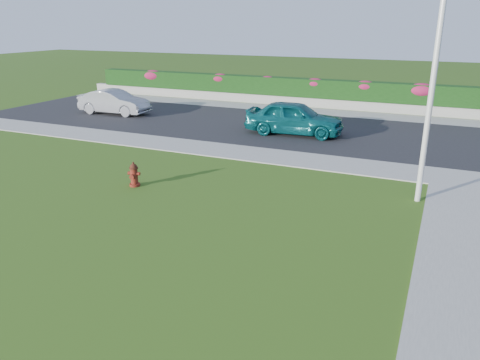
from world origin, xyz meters
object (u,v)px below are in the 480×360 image
at_px(sedan_teal, 294,118).
at_px(fire_hydrant, 134,175).
at_px(sedan_silver, 114,102).
at_px(utility_pole, 431,100).

bearing_deg(sedan_teal, fire_hydrant, 160.45).
xyz_separation_m(sedan_teal, sedan_silver, (-10.87, 0.65, -0.10)).
bearing_deg(sedan_silver, sedan_teal, -95.89).
relative_size(fire_hydrant, utility_pole, 0.13).
height_order(fire_hydrant, sedan_teal, sedan_teal).
distance_m(fire_hydrant, sedan_teal, 9.33).
xyz_separation_m(sedan_silver, utility_pole, (16.85, -7.27, 2.31)).
bearing_deg(fire_hydrant, sedan_teal, 61.44).
bearing_deg(sedan_silver, utility_pole, -115.81).
xyz_separation_m(sedan_teal, utility_pole, (5.97, -6.62, 2.21)).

